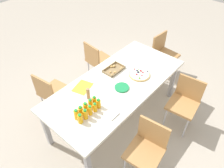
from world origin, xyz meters
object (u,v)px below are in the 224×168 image
object	(u,v)px
juice_bottle_8	(90,104)
napkin_stack	(111,114)
party_table	(117,86)
juice_bottle_4	(98,104)
chair_far_right	(97,59)
chair_near_left	(147,147)
chair_far_left	(51,92)
paper_folder	(83,87)
juice_bottle_5	(76,114)
juice_bottle_7	(86,108)
juice_bottle_2	(90,110)
juice_bottle_9	(94,101)
juice_bottle_1	(85,114)
chair_end	(163,52)
plate_stack	(122,87)
juice_bottle_6	(81,111)
cardboard_tube	(88,94)
juice_bottle_3	(95,107)
juice_bottle_0	(80,119)
chair_near_right	(185,100)
fruit_pizza	(139,74)
snack_tray	(114,69)

from	to	relation	value
juice_bottle_8	napkin_stack	world-z (taller)	juice_bottle_8
party_table	juice_bottle_4	distance (m)	0.53
chair_far_right	chair_near_left	distance (m)	1.89
chair_far_left	paper_folder	distance (m)	0.59
juice_bottle_5	juice_bottle_7	world-z (taller)	same
chair_far_right	juice_bottle_2	bearing A→B (deg)	-43.44
chair_near_left	juice_bottle_9	size ratio (longest dim) A/B	5.87
juice_bottle_9	chair_near_left	bearing A→B (deg)	-83.88
juice_bottle_2	juice_bottle_1	bearing A→B (deg)	-179.89
chair_end	plate_stack	distance (m)	1.53
party_table	chair_far_left	bearing A→B (deg)	126.67
juice_bottle_6	paper_folder	world-z (taller)	juice_bottle_6
cardboard_tube	chair_far_right	bearing A→B (deg)	39.17
juice_bottle_4	juice_bottle_9	distance (m)	0.07
chair_far_right	cardboard_tube	world-z (taller)	cardboard_tube
juice_bottle_8	juice_bottle_9	bearing A→B (deg)	-0.61
juice_bottle_2	juice_bottle_3	xyz separation A→B (m)	(0.07, -0.01, -0.01)
juice_bottle_1	juice_bottle_7	distance (m)	0.10
party_table	chair_end	bearing A→B (deg)	3.03
juice_bottle_3	juice_bottle_0	bearing A→B (deg)	178.27
juice_bottle_9	napkin_stack	xyz separation A→B (m)	(0.02, -0.26, -0.06)
juice_bottle_0	chair_near_left	bearing A→B (deg)	-61.40
juice_bottle_5	cardboard_tube	bearing A→B (deg)	22.83
chair_near_right	chair_end	distance (m)	1.26
party_table	chair_near_left	world-z (taller)	chair_near_left
fruit_pizza	paper_folder	world-z (taller)	fruit_pizza
juice_bottle_4	party_table	bearing A→B (deg)	14.16
juice_bottle_6	juice_bottle_7	bearing A→B (deg)	-4.09
juice_bottle_0	juice_bottle_3	bearing A→B (deg)	-1.73
juice_bottle_3	juice_bottle_4	bearing A→B (deg)	5.75
juice_bottle_3	cardboard_tube	bearing A→B (deg)	65.35
chair_far_left	chair_near_left	bearing A→B (deg)	-1.88
juice_bottle_4	plate_stack	size ratio (longest dim) A/B	0.70
chair_end	juice_bottle_3	bearing A→B (deg)	10.60
juice_bottle_3	fruit_pizza	size ratio (longest dim) A/B	0.43
juice_bottle_2	paper_folder	world-z (taller)	juice_bottle_2
chair_far_right	juice_bottle_4	bearing A→B (deg)	-39.46
juice_bottle_5	chair_far_left	bearing A→B (deg)	76.32
party_table	cardboard_tube	world-z (taller)	cardboard_tube
snack_tray	cardboard_tube	distance (m)	0.68
snack_tray	juice_bottle_6	bearing A→B (deg)	-163.80
juice_bottle_1	juice_bottle_2	size ratio (longest dim) A/B	0.99
paper_folder	chair_far_left	bearing A→B (deg)	112.59
juice_bottle_7	plate_stack	world-z (taller)	juice_bottle_7
juice_bottle_2	chair_near_left	bearing A→B (deg)	-72.32
juice_bottle_7	napkin_stack	size ratio (longest dim) A/B	0.99
chair_near_right	juice_bottle_5	distance (m)	1.59
juice_bottle_3	juice_bottle_9	bearing A→B (deg)	47.97
plate_stack	party_table	bearing A→B (deg)	72.71
juice_bottle_0	fruit_pizza	distance (m)	1.15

